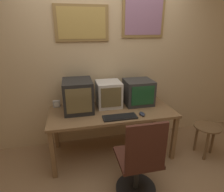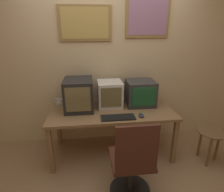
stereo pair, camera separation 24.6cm
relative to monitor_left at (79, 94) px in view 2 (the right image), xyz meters
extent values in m
plane|color=#93704C|center=(0.46, -0.87, -0.92)|extent=(14.00, 14.00, 0.00)
cube|color=#D1B284|center=(0.46, 0.36, 0.38)|extent=(8.00, 0.05, 2.60)
cube|color=olive|center=(1.03, 0.32, 1.03)|extent=(0.65, 0.02, 0.57)
cube|color=gray|center=(1.03, 0.31, 1.03)|extent=(0.57, 0.01, 0.49)
cube|color=olive|center=(0.13, 0.32, 0.94)|extent=(0.75, 0.02, 0.48)
cube|color=#B79347|center=(0.13, 0.31, 0.94)|extent=(0.66, 0.01, 0.41)
cube|color=olive|center=(0.46, -0.12, -0.24)|extent=(1.74, 0.76, 0.04)
cube|color=olive|center=(-0.37, -0.45, -0.59)|extent=(0.06, 0.06, 0.67)
cube|color=olive|center=(1.28, -0.45, -0.59)|extent=(0.06, 0.06, 0.67)
cube|color=olive|center=(-0.37, 0.21, -0.59)|extent=(0.06, 0.06, 0.67)
cube|color=olive|center=(1.28, 0.21, -0.59)|extent=(0.06, 0.06, 0.67)
cube|color=black|center=(0.00, 0.00, 0.00)|extent=(0.39, 0.46, 0.44)
cube|color=brown|center=(0.00, -0.23, 0.01)|extent=(0.32, 0.01, 0.33)
cube|color=beige|center=(0.45, 0.07, -0.03)|extent=(0.35, 0.36, 0.37)
cube|color=brown|center=(0.45, -0.11, -0.03)|extent=(0.29, 0.01, 0.28)
cube|color=#333333|center=(0.90, 0.05, -0.03)|extent=(0.41, 0.38, 0.37)
cube|color=#194C28|center=(0.90, -0.14, -0.03)|extent=(0.34, 0.01, 0.28)
cube|color=black|center=(0.51, -0.37, -0.21)|extent=(0.44, 0.17, 0.02)
cube|color=black|center=(0.51, -0.37, -0.19)|extent=(0.41, 0.14, 0.00)
ellipsoid|color=#282D3D|center=(0.82, -0.36, -0.20)|extent=(0.07, 0.12, 0.04)
cube|color=#B7B2AD|center=(-0.31, 0.19, -0.17)|extent=(0.10, 0.06, 0.10)
cylinder|color=white|center=(-0.31, 0.16, -0.17)|extent=(0.07, 0.00, 0.07)
cylinder|color=black|center=(0.58, -0.86, -0.91)|extent=(0.47, 0.47, 0.03)
cylinder|color=#282828|center=(0.58, -0.86, -0.70)|extent=(0.06, 0.06, 0.41)
cube|color=#472319|center=(0.58, -0.86, -0.47)|extent=(0.45, 0.45, 0.04)
cube|color=#472319|center=(0.58, -1.07, -0.20)|extent=(0.41, 0.04, 0.51)
cylinder|color=brown|center=(1.79, -0.47, -0.46)|extent=(0.38, 0.38, 0.02)
cylinder|color=brown|center=(1.92, -0.47, -0.69)|extent=(0.04, 0.04, 0.46)
cylinder|color=brown|center=(1.72, -0.35, -0.69)|extent=(0.04, 0.04, 0.46)
cylinder|color=brown|center=(1.72, -0.58, -0.69)|extent=(0.04, 0.04, 0.46)
camera|label=1|loc=(-0.08, -2.47, 0.89)|focal=30.00mm
camera|label=2|loc=(0.17, -2.52, 0.89)|focal=30.00mm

